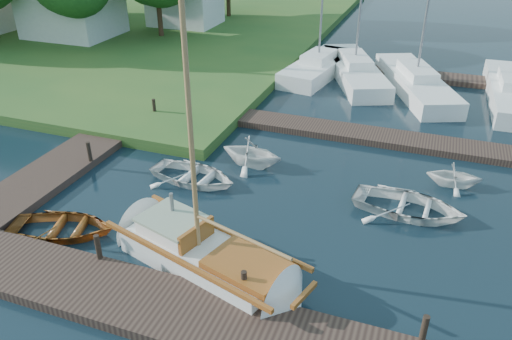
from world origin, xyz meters
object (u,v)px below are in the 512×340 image
(marina_boat_0, at_px, (318,66))
(house_a, at_px, (70,0))
(mooring_post_3, at_px, (424,329))
(mooring_post_5, at_px, (154,107))
(tender_b, at_px, (251,150))
(mooring_post_1, at_px, (98,247))
(mooring_post_4, at_px, (89,152))
(tender_a, at_px, (193,173))
(marina_boat_1, at_px, (354,69))
(mooring_post_2, at_px, (244,284))
(tender_c, at_px, (409,203))
(sailboat, at_px, (208,258))
(marina_boat_3, at_px, (512,90))
(tender_d, at_px, (455,174))
(marina_boat_2, at_px, (416,81))
(dinghy, at_px, (62,224))

(marina_boat_0, height_order, house_a, marina_boat_0)
(mooring_post_3, relative_size, mooring_post_5, 1.00)
(mooring_post_3, distance_m, tender_b, 10.20)
(mooring_post_1, xyz_separation_m, house_a, (-17.00, 21.00, 2.26))
(mooring_post_1, bearing_deg, mooring_post_4, 128.66)
(mooring_post_3, distance_m, tender_a, 10.23)
(marina_boat_1, bearing_deg, tender_a, 142.81)
(mooring_post_1, relative_size, mooring_post_5, 1.00)
(mooring_post_2, relative_size, tender_c, 0.21)
(sailboat, height_order, marina_boat_1, marina_boat_1)
(tender_a, height_order, marina_boat_3, marina_boat_3)
(mooring_post_2, relative_size, tender_d, 0.41)
(mooring_post_4, height_order, mooring_post_5, same)
(mooring_post_1, bearing_deg, marina_boat_0, 85.08)
(mooring_post_2, xyz_separation_m, tender_b, (-2.56, 7.37, -0.03))
(house_a, bearing_deg, marina_boat_1, -3.79)
(tender_b, distance_m, marina_boat_2, 12.48)
(marina_boat_0, bearing_deg, mooring_post_2, -162.73)
(dinghy, height_order, marina_boat_1, marina_boat_1)
(mooring_post_1, xyz_separation_m, mooring_post_4, (-4.00, 5.00, 0.00))
(tender_c, height_order, tender_d, tender_d)
(dinghy, height_order, tender_a, tender_a)
(mooring_post_3, bearing_deg, dinghy, 175.12)
(marina_boat_1, distance_m, marina_boat_3, 8.48)
(mooring_post_1, bearing_deg, marina_boat_3, 56.94)
(tender_a, distance_m, marina_boat_1, 14.65)
(mooring_post_1, relative_size, mooring_post_2, 1.00)
(mooring_post_1, xyz_separation_m, tender_d, (9.59, 8.44, -0.18))
(tender_a, relative_size, marina_boat_2, 0.32)
(mooring_post_3, xyz_separation_m, marina_boat_0, (-7.32, 19.47, -0.12))
(tender_b, bearing_deg, marina_boat_0, 6.20)
(mooring_post_4, height_order, marina_boat_3, marina_boat_3)
(mooring_post_2, distance_m, marina_boat_1, 19.63)
(mooring_post_1, xyz_separation_m, mooring_post_2, (4.50, 0.00, 0.00))
(mooring_post_2, height_order, tender_c, mooring_post_2)
(tender_b, relative_size, marina_boat_3, 0.19)
(marina_boat_2, bearing_deg, marina_boat_1, 51.27)
(tender_c, xyz_separation_m, house_a, (-25.18, 15.02, 2.58))
(mooring_post_4, height_order, house_a, house_a)
(mooring_post_2, bearing_deg, marina_boat_2, 81.19)
(tender_c, bearing_deg, mooring_post_4, 99.14)
(dinghy, distance_m, tender_c, 11.46)
(tender_a, distance_m, house_a, 23.46)
(mooring_post_4, height_order, tender_c, mooring_post_4)
(mooring_post_3, xyz_separation_m, tender_c, (-0.82, 5.98, -0.31))
(mooring_post_2, relative_size, marina_boat_0, 0.07)
(sailboat, bearing_deg, marina_boat_2, 92.73)
(mooring_post_1, distance_m, marina_boat_3, 22.48)
(marina_boat_2, height_order, marina_boat_3, marina_boat_3)
(mooring_post_3, distance_m, mooring_post_4, 13.93)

